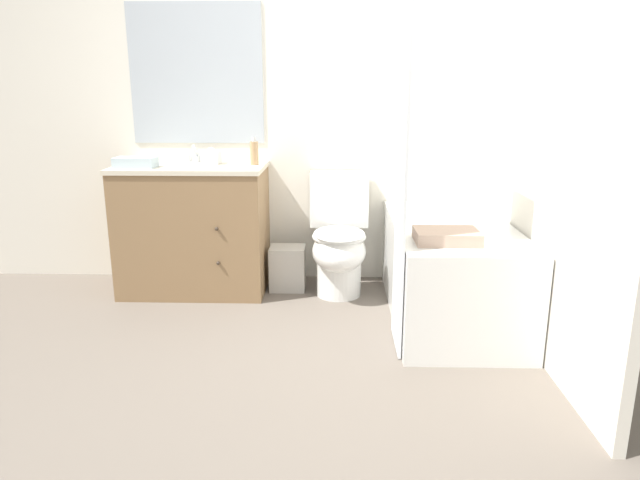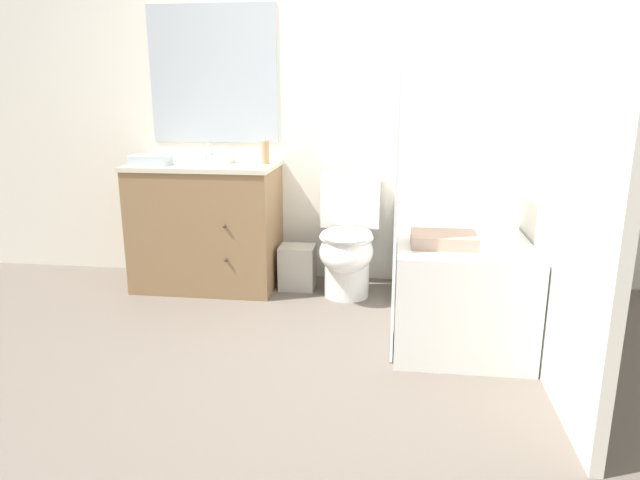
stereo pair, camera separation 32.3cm
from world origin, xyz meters
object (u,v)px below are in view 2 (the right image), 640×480
(soap_dispenser, at_px, (265,152))
(wastebasket, at_px, (297,267))
(vanity_cabinet, at_px, (207,224))
(hand_towel_folded, at_px, (150,160))
(sink_faucet, at_px, (212,155))
(tissue_box, at_px, (224,156))
(bath_towel_folded, at_px, (443,239))
(toilet, at_px, (348,241))
(bathtub, at_px, (454,274))

(soap_dispenser, bearing_deg, wastebasket, -4.57)
(vanity_cabinet, distance_m, hand_towel_folded, 0.57)
(sink_faucet, distance_m, tissue_box, 0.17)
(tissue_box, relative_size, bath_towel_folded, 0.42)
(vanity_cabinet, xyz_separation_m, tissue_box, (0.12, 0.07, 0.47))
(wastebasket, bearing_deg, hand_towel_folded, -171.51)
(toilet, relative_size, hand_towel_folded, 3.10)
(toilet, distance_m, bathtub, 0.77)
(bathtub, bearing_deg, vanity_cabinet, 165.59)
(sink_faucet, xyz_separation_m, soap_dispenser, (0.42, -0.15, 0.05))
(bathtub, relative_size, soap_dispenser, 7.78)
(toilet, height_order, hand_towel_folded, hand_towel_folded)
(wastebasket, relative_size, tissue_box, 2.18)
(sink_faucet, bearing_deg, soap_dispenser, -19.45)
(soap_dispenser, distance_m, bath_towel_folded, 1.46)
(bathtub, distance_m, hand_towel_folded, 2.08)
(tissue_box, bearing_deg, hand_towel_folded, -156.10)
(soap_dispenser, bearing_deg, toilet, -8.07)
(vanity_cabinet, bearing_deg, soap_dispenser, 3.71)
(tissue_box, xyz_separation_m, soap_dispenser, (0.30, -0.04, 0.04))
(toilet, height_order, soap_dispenser, soap_dispenser)
(toilet, distance_m, bath_towel_folded, 1.00)
(sink_faucet, distance_m, bathtub, 1.86)
(hand_towel_folded, xyz_separation_m, bath_towel_folded, (1.86, -0.72, -0.29))
(vanity_cabinet, relative_size, wastebasket, 3.24)
(toilet, bearing_deg, bath_towel_folded, -55.16)
(soap_dispenser, distance_m, hand_towel_folded, 0.76)
(sink_faucet, relative_size, bath_towel_folded, 0.43)
(vanity_cabinet, bearing_deg, bath_towel_folded, -28.93)
(sink_faucet, xyz_separation_m, bath_towel_folded, (1.54, -1.03, -0.29))
(wastebasket, height_order, hand_towel_folded, hand_towel_folded)
(bathtub, xyz_separation_m, hand_towel_folded, (-1.97, 0.29, 0.61))
(tissue_box, relative_size, hand_towel_folded, 0.54)
(soap_dispenser, relative_size, bath_towel_folded, 0.56)
(soap_dispenser, xyz_separation_m, hand_towel_folded, (-0.74, -0.16, -0.05))
(toilet, xyz_separation_m, hand_towel_folded, (-1.30, -0.08, 0.53))
(sink_faucet, relative_size, soap_dispenser, 0.78)
(vanity_cabinet, distance_m, wastebasket, 0.69)
(vanity_cabinet, distance_m, bath_towel_folded, 1.77)
(sink_faucet, relative_size, bathtub, 0.10)
(toilet, relative_size, wastebasket, 2.63)
(bathtub, bearing_deg, soap_dispenser, 159.87)
(bathtub, bearing_deg, sink_faucet, 160.05)
(sink_faucet, xyz_separation_m, bathtub, (1.65, -0.60, -0.61))
(hand_towel_folded, bearing_deg, sink_faucet, 43.70)
(sink_faucet, relative_size, wastebasket, 0.47)
(bathtub, distance_m, soap_dispenser, 1.47)
(toilet, height_order, bathtub, toilet)
(vanity_cabinet, bearing_deg, bathtub, -14.41)
(toilet, bearing_deg, soap_dispenser, 171.93)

